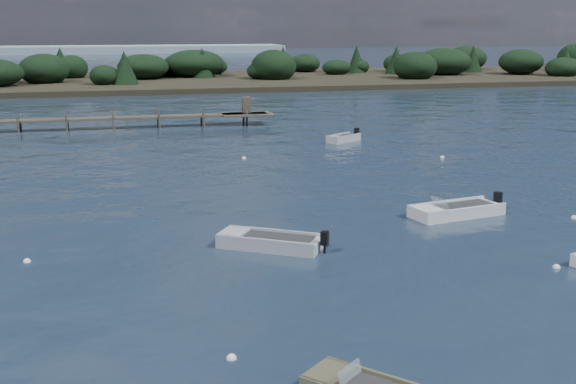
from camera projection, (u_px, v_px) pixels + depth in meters
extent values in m
plane|color=#152231|center=(193.00, 111.00, 82.52)|extent=(400.00, 400.00, 0.00)
cube|color=silver|center=(456.00, 214.00, 37.84)|extent=(5.23, 2.79, 0.77)
cube|color=silver|center=(427.00, 209.00, 36.96)|extent=(1.49, 1.88, 0.15)
cube|color=#28282A|center=(463.00, 206.00, 37.92)|extent=(3.60, 2.12, 0.13)
cube|color=silver|center=(467.00, 209.00, 36.97)|extent=(4.90, 1.08, 0.15)
cube|color=silver|center=(446.00, 202.00, 38.51)|extent=(4.90, 1.08, 0.15)
cube|color=black|center=(498.00, 198.00, 38.83)|extent=(0.37, 0.43, 0.61)
cylinder|color=black|center=(497.00, 207.00, 38.95)|extent=(0.13, 0.13, 0.61)
cube|color=silver|center=(440.00, 203.00, 37.23)|extent=(0.43, 1.36, 0.46)
cube|color=#A4A8AB|center=(270.00, 245.00, 32.45)|extent=(4.82, 3.92, 0.77)
cube|color=#A4A8AB|center=(234.00, 232.00, 32.88)|extent=(1.77, 1.92, 0.15)
cube|color=#28282A|center=(278.00, 238.00, 32.25)|extent=(3.39, 2.85, 0.13)
cube|color=#A4A8AB|center=(264.00, 241.00, 31.60)|extent=(3.96, 2.55, 0.15)
cube|color=#A4A8AB|center=(276.00, 231.00, 33.09)|extent=(3.96, 2.55, 0.15)
cube|color=black|center=(325.00, 238.00, 31.54)|extent=(0.46, 0.48, 0.60)
cylinder|color=black|center=(325.00, 250.00, 31.66)|extent=(0.15, 0.15, 0.60)
cube|color=#A4A8AB|center=(343.00, 140.00, 61.44)|extent=(3.40, 2.86, 0.75)
cube|color=#A4A8AB|center=(334.00, 137.00, 60.46)|extent=(1.29, 1.39, 0.15)
cube|color=#28282A|center=(345.00, 136.00, 61.55)|extent=(2.40, 2.07, 0.13)
cube|color=#A4A8AB|center=(349.00, 136.00, 60.96)|extent=(2.76, 1.89, 0.15)
cube|color=#A4A8AB|center=(338.00, 135.00, 61.72)|extent=(2.76, 1.89, 0.15)
cube|color=black|center=(357.00, 131.00, 62.64)|extent=(0.45, 0.47, 0.59)
cylinder|color=black|center=(357.00, 137.00, 62.76)|extent=(0.15, 0.15, 0.59)
cube|color=#6B6947|center=(329.00, 373.00, 19.90)|extent=(1.68, 1.64, 0.12)
cube|color=#6B6947|center=(391.00, 378.00, 19.60)|extent=(2.78, 3.16, 0.12)
cube|color=silver|center=(350.00, 372.00, 19.49)|extent=(0.91, 0.82, 0.37)
sphere|color=white|center=(556.00, 268.00, 29.80)|extent=(0.32, 0.32, 0.32)
sphere|color=white|center=(27.00, 262.00, 30.53)|extent=(0.32, 0.32, 0.32)
sphere|color=white|center=(574.00, 218.00, 37.37)|extent=(0.32, 0.32, 0.32)
sphere|color=white|center=(244.00, 158.00, 53.83)|extent=(0.32, 0.32, 0.32)
sphere|color=white|center=(231.00, 359.00, 21.73)|extent=(0.32, 0.32, 0.32)
sphere|color=white|center=(442.00, 158.00, 54.18)|extent=(0.32, 0.32, 0.32)
cube|color=#4B4337|center=(246.00, 114.00, 71.89)|extent=(5.00, 3.20, 0.18)
cube|color=#4B4337|center=(246.00, 105.00, 71.68)|extent=(0.80, 0.80, 1.60)
cylinder|color=#4B4337|center=(18.00, 129.00, 66.19)|extent=(0.20, 0.20, 2.20)
cylinder|color=#4B4337|center=(20.00, 126.00, 67.80)|extent=(0.20, 0.20, 2.20)
cylinder|color=#4B4337|center=(67.00, 127.00, 67.19)|extent=(0.20, 0.20, 2.20)
cylinder|color=#4B4337|center=(68.00, 125.00, 68.80)|extent=(0.20, 0.20, 2.20)
cylinder|color=#4B4337|center=(114.00, 126.00, 68.19)|extent=(0.20, 0.20, 2.20)
cylinder|color=#4B4337|center=(114.00, 123.00, 69.80)|extent=(0.20, 0.20, 2.20)
cylinder|color=#4B4337|center=(159.00, 124.00, 69.19)|extent=(0.20, 0.20, 2.20)
cylinder|color=#4B4337|center=(158.00, 122.00, 70.80)|extent=(0.20, 0.20, 2.20)
cylinder|color=#4B4337|center=(204.00, 123.00, 70.19)|extent=(0.20, 0.20, 2.20)
cylinder|color=#4B4337|center=(201.00, 120.00, 71.80)|extent=(0.20, 0.20, 2.20)
cylinder|color=#4B4337|center=(247.00, 121.00, 71.19)|extent=(0.20, 0.20, 2.20)
cylinder|color=#4B4337|center=(244.00, 119.00, 72.80)|extent=(0.20, 0.20, 2.20)
cube|color=black|center=(309.00, 81.00, 126.17)|extent=(190.00, 40.00, 1.60)
ellipsoid|color=black|center=(309.00, 65.00, 125.53)|extent=(180.50, 36.00, 4.40)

